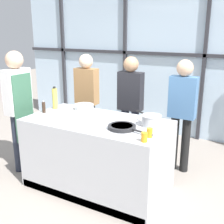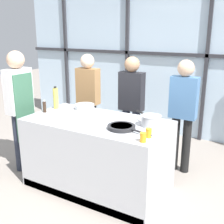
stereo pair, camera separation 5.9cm
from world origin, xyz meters
name	(u,v)px [view 1 (the left image)]	position (x,y,z in m)	size (l,w,h in m)	color
ground_plane	(98,186)	(0.00, 0.00, 0.00)	(18.00, 18.00, 0.00)	gray
back_window_wall	(163,61)	(0.00, 2.36, 1.40)	(6.40, 0.10, 2.80)	silver
demo_island	(97,154)	(0.00, 0.00, 0.45)	(1.75, 0.92, 0.91)	#B7BABF
chef	(19,103)	(-1.21, -0.09, 0.99)	(0.24, 0.38, 1.70)	#232838
spectator_far_left	(87,96)	(-0.79, 0.96, 0.93)	(0.38, 0.22, 1.60)	black
spectator_center_left	(130,102)	(0.00, 0.96, 0.93)	(0.37, 0.22, 1.60)	#232838
spectator_center_right	(182,108)	(0.79, 0.96, 0.93)	(0.37, 0.22, 1.59)	black
frying_pan	(122,127)	(0.42, -0.13, 0.93)	(0.56, 0.31, 0.04)	#232326
saucepan	(151,120)	(0.66, 0.13, 0.97)	(0.38, 0.30, 0.13)	silver
white_plate	(55,121)	(-0.40, -0.30, 0.91)	(0.26, 0.26, 0.01)	white
mixing_bowl	(84,107)	(-0.41, 0.34, 0.94)	(0.27, 0.27, 0.07)	silver
oil_bottle	(55,98)	(-0.77, 0.16, 1.06)	(0.07, 0.07, 0.31)	#E0CC4C
pepper_grinder	(44,107)	(-0.78, -0.06, 0.98)	(0.04, 0.04, 0.17)	#332319
juice_glass_near	(144,137)	(0.77, -0.36, 0.96)	(0.06, 0.06, 0.10)	orange
juice_glass_far	(150,133)	(0.77, -0.22, 0.96)	(0.06, 0.06, 0.10)	orange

